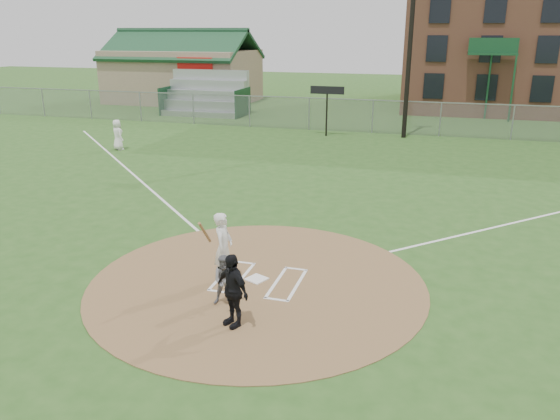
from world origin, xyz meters
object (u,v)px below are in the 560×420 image
(home_plate, at_px, (257,279))
(catcher, at_px, (225,280))
(ondeck_player, at_px, (118,135))
(umpire, at_px, (232,290))
(batter_at_plate, at_px, (223,248))

(home_plate, height_order, catcher, catcher)
(home_plate, height_order, ondeck_player, ondeck_player)
(home_plate, distance_m, ondeck_player, 17.83)
(catcher, relative_size, ondeck_player, 0.75)
(home_plate, xyz_separation_m, ondeck_player, (-12.17, 13.01, 0.76))
(umpire, xyz_separation_m, batter_at_plate, (-0.98, 1.91, 0.10))
(ondeck_player, xyz_separation_m, batter_at_plate, (11.42, -13.34, 0.14))
(ondeck_player, bearing_deg, umpire, 162.50)
(umpire, bearing_deg, catcher, 152.40)
(ondeck_player, distance_m, batter_at_plate, 17.57)
(home_plate, relative_size, catcher, 0.38)
(catcher, height_order, ondeck_player, ondeck_player)
(catcher, height_order, batter_at_plate, batter_at_plate)
(catcher, distance_m, batter_at_plate, 1.21)
(ondeck_player, bearing_deg, batter_at_plate, 163.96)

